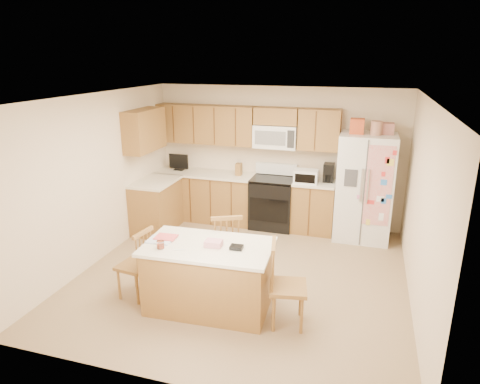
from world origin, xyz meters
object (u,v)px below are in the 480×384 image
(stove, at_px, (273,202))
(refrigerator, at_px, (364,186))
(island, at_px, (209,276))
(windsor_chair_back, at_px, (226,249))
(windsor_chair_left, at_px, (137,265))
(windsor_chair_right, at_px, (286,286))

(stove, bearing_deg, refrigerator, -2.30)
(island, bearing_deg, windsor_chair_back, 91.11)
(refrigerator, xyz_separation_m, windsor_chair_left, (-2.72, -2.80, -0.48))
(island, xyz_separation_m, windsor_chair_left, (-0.98, -0.03, 0.02))
(island, relative_size, windsor_chair_back, 1.56)
(windsor_chair_left, xyz_separation_m, windsor_chair_back, (0.96, 0.72, 0.03))
(refrigerator, xyz_separation_m, island, (-1.74, -2.77, -0.49))
(stove, relative_size, windsor_chair_back, 1.12)
(refrigerator, bearing_deg, island, -122.10)
(windsor_chair_back, bearing_deg, windsor_chair_left, -143.14)
(island, distance_m, windsor_chair_back, 0.69)
(windsor_chair_back, bearing_deg, stove, 85.16)
(island, bearing_deg, windsor_chair_right, -3.86)
(windsor_chair_left, distance_m, windsor_chair_back, 1.20)
(refrigerator, distance_m, windsor_chair_back, 2.76)
(stove, distance_m, island, 2.84)
(windsor_chair_left, bearing_deg, island, 1.73)
(windsor_chair_right, bearing_deg, windsor_chair_back, 142.33)
(stove, distance_m, refrigerator, 1.63)
(refrigerator, distance_m, windsor_chair_right, 2.97)
(island, bearing_deg, refrigerator, 57.90)
(windsor_chair_left, bearing_deg, windsor_chair_right, -1.05)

